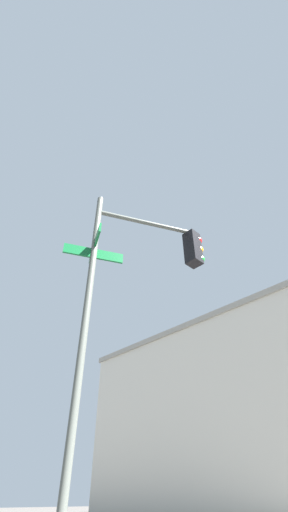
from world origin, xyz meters
TOP-DOWN VIEW (x-y plane):
  - traffic_signal_near at (-6.17, -5.88)m, footprint 1.51×2.58m
  - building_stucco at (-17.15, 17.20)m, footprint 18.60×18.70m

SIDE VIEW (x-z plane):
  - traffic_signal_near at x=-6.17m, z-range 1.23..7.33m
  - building_stucco at x=-17.15m, z-range 0.01..11.39m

